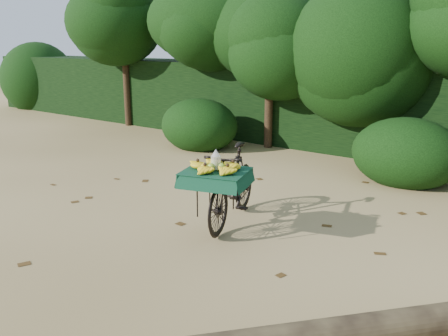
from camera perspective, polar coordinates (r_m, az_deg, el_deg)
The scene contains 6 objects.
ground at distance 5.71m, azimuth -7.53°, elevation -9.06°, with size 80.00×80.00×0.00m, color tan.
vendor_bicycle at distance 6.12m, azimuth 0.93°, elevation -1.98°, with size 1.09×1.86×1.03m.
hedge_backdrop at distance 10.74m, azimuth 16.61°, elevation 6.82°, with size 26.00×1.80×1.80m, color black.
tree_row at distance 10.16m, azimuth 11.93°, elevation 12.93°, with size 14.50×2.00×4.00m, color black, non-canonical shape.
bush_clumps at distance 8.80m, azimuth 14.80°, elevation 2.27°, with size 8.80×1.70×0.90m, color black, non-canonical shape.
leaf_litter at distance 6.14m, azimuth -3.27°, elevation -7.10°, with size 7.00×7.30×0.01m, color #493113, non-canonical shape.
Camera 1 is at (3.69, -3.68, 2.31)m, focal length 38.00 mm.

